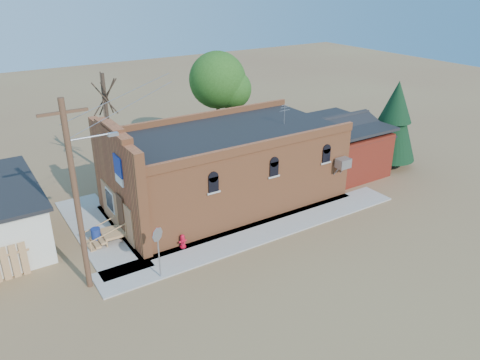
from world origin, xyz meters
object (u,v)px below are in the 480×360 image
brick_bar (223,168)px  utility_pole (77,194)px  trash_barrel (96,235)px  fire_hydrant (183,241)px  stop_sign (158,239)px

brick_bar → utility_pole: bearing=-156.3°
brick_bar → trash_barrel: brick_bar is taller
fire_hydrant → trash_barrel: (-3.70, 3.09, 0.01)m
utility_pole → stop_sign: (3.01, -1.20, -2.62)m
brick_bar → fire_hydrant: brick_bar is taller
utility_pole → fire_hydrant: utility_pole is taller
stop_sign → trash_barrel: 5.41m
fire_hydrant → stop_sign: (-2.08, -1.80, 1.70)m
stop_sign → fire_hydrant: bearing=33.6°
utility_pole → trash_barrel: 5.83m
stop_sign → trash_barrel: bearing=101.1°
trash_barrel → utility_pole: bearing=-110.8°
brick_bar → fire_hydrant: 6.26m
fire_hydrant → trash_barrel: bearing=142.7°
fire_hydrant → stop_sign: bearing=-136.6°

